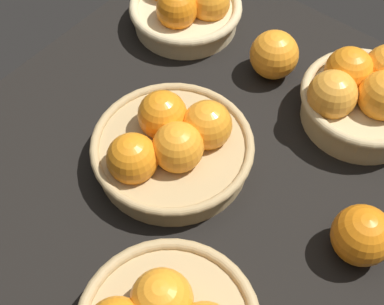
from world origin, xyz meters
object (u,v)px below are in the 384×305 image
object	(u,v)px
basket_near_right	(363,95)
basket_far_right	(185,8)
loose_orange_back_gap	(274,55)
loose_orange_front_gap	(362,235)
basket_center	(172,146)

from	to	relation	value
basket_near_right	basket_far_right	distance (cm)	35.58
loose_orange_back_gap	basket_near_right	bearing A→B (deg)	-88.33
basket_far_right	loose_orange_back_gap	world-z (taller)	basket_far_right
basket_far_right	loose_orange_back_gap	distance (cm)	19.29
basket_far_right	loose_orange_front_gap	bearing A→B (deg)	-114.07
basket_far_right	basket_center	xyz separation A→B (cm)	(-25.35, -18.04, 0.11)
loose_orange_front_gap	loose_orange_back_gap	distance (cm)	34.97
basket_far_right	basket_center	world-z (taller)	basket_center
basket_near_right	basket_center	bearing A→B (deg)	145.68
basket_far_right	loose_orange_back_gap	xyz separation A→B (cm)	(-0.15, -19.29, 0.25)
basket_near_right	basket_far_right	xyz separation A→B (cm)	(-0.32, 35.57, -1.03)
basket_near_right	loose_orange_front_gap	world-z (taller)	basket_near_right
basket_far_right	loose_orange_front_gap	world-z (taller)	basket_far_right
basket_far_right	loose_orange_back_gap	bearing A→B (deg)	-90.45
basket_far_right	loose_orange_back_gap	size ratio (longest dim) A/B	2.47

